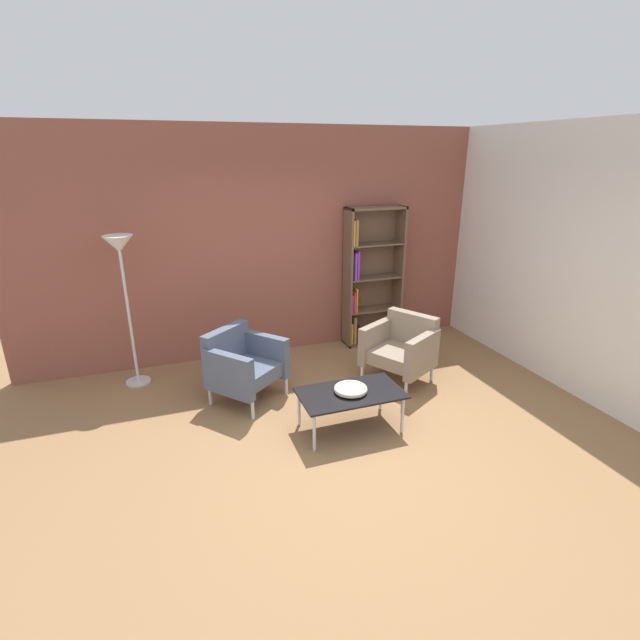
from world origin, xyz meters
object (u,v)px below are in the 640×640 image
at_px(decorative_bowl, 351,389).
at_px(armchair_by_bookshelf, 401,347).
at_px(bookshelf_tall, 368,279).
at_px(armchair_spare_guest, 243,364).
at_px(floor_lamp_torchiere, 121,262).
at_px(coffee_table_low, 351,395).

distance_m(decorative_bowl, armchair_by_bookshelf, 1.25).
relative_size(bookshelf_tall, armchair_spare_guest, 2.00).
bearing_deg(decorative_bowl, floor_lamp_torchiere, 138.51).
xyz_separation_m(armchair_by_bookshelf, floor_lamp_torchiere, (-2.96, 0.97, 1.03)).
bearing_deg(armchair_by_bookshelf, floor_lamp_torchiere, -137.17).
relative_size(bookshelf_tall, armchair_by_bookshelf, 2.04).
xyz_separation_m(decorative_bowl, armchair_spare_guest, (-0.86, 0.96, -0.02)).
bearing_deg(decorative_bowl, bookshelf_tall, 60.97).
xyz_separation_m(decorative_bowl, floor_lamp_torchiere, (-1.97, 1.75, 1.01)).
bearing_deg(armchair_spare_guest, armchair_by_bookshelf, -45.13).
height_order(armchair_by_bookshelf, floor_lamp_torchiere, floor_lamp_torchiere).
distance_m(coffee_table_low, armchair_by_bookshelf, 1.25).
xyz_separation_m(armchair_spare_guest, armchair_by_bookshelf, (1.84, -0.18, 0.00)).
bearing_deg(floor_lamp_torchiere, armchair_by_bookshelf, -18.10).
bearing_deg(decorative_bowl, coffee_table_low, -90.00).
distance_m(bookshelf_tall, armchair_spare_guest, 2.29).
height_order(coffee_table_low, decorative_bowl, decorative_bowl).
bearing_deg(floor_lamp_torchiere, coffee_table_low, -41.49).
bearing_deg(armchair_spare_guest, floor_lamp_torchiere, 105.36).
bearing_deg(armchair_by_bookshelf, coffee_table_low, -80.66).
relative_size(coffee_table_low, decorative_bowl, 3.12).
bearing_deg(bookshelf_tall, floor_lamp_torchiere, -175.20).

